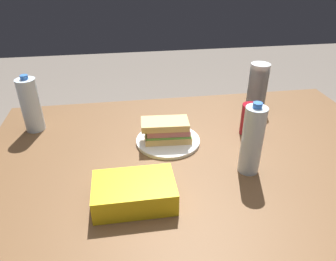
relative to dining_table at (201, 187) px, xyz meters
name	(u,v)px	position (x,y,z in m)	size (l,w,h in m)	color
dining_table	(201,187)	(0.00, 0.00, 0.00)	(1.49, 1.13, 0.76)	brown
paper_plate	(168,141)	(0.09, -0.17, 0.09)	(0.24, 0.24, 0.01)	white
sandwich	(167,130)	(0.09, -0.17, 0.14)	(0.19, 0.11, 0.08)	#DBB26B
soda_can_red	(249,119)	(-0.23, -0.19, 0.15)	(0.07, 0.07, 0.12)	maroon
chip_bag	(134,192)	(0.23, 0.13, 0.12)	(0.23, 0.15, 0.07)	yellow
water_bottle_tall	(252,140)	(-0.14, 0.04, 0.20)	(0.07, 0.07, 0.24)	silver
plastic_cup_stack	(258,86)	(-0.35, -0.41, 0.19)	(0.08, 0.08, 0.20)	silver
water_bottle_spare	(31,105)	(0.60, -0.35, 0.19)	(0.07, 0.07, 0.23)	silver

